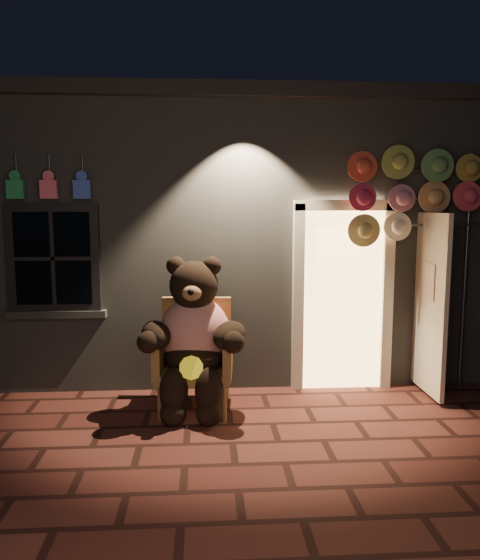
{
  "coord_description": "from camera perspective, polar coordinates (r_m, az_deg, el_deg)",
  "views": [
    {
      "loc": [
        -0.24,
        -4.67,
        2.13
      ],
      "look_at": [
        0.13,
        1.0,
        1.35
      ],
      "focal_mm": 35.0,
      "sensor_mm": 36.0,
      "label": 1
    }
  ],
  "objects": [
    {
      "name": "ground",
      "position": [
        5.14,
        -0.77,
        -16.67
      ],
      "size": [
        60.0,
        60.0,
        0.0
      ],
      "primitive_type": "plane",
      "color": "#5B2A22",
      "rests_on": "ground"
    },
    {
      "name": "shop_building",
      "position": [
        8.67,
        -2.18,
        5.2
      ],
      "size": [
        7.3,
        5.95,
        3.51
      ],
      "color": "slate",
      "rests_on": "ground"
    },
    {
      "name": "wicker_armchair",
      "position": [
        5.84,
        -4.72,
        -7.72
      ],
      "size": [
        0.84,
        0.76,
        1.14
      ],
      "rotation": [
        0.0,
        0.0,
        -0.08
      ],
      "color": "#A1723E",
      "rests_on": "ground"
    },
    {
      "name": "teddy_bear",
      "position": [
        5.64,
        -4.84,
        -5.91
      ],
      "size": [
        1.18,
        0.95,
        1.62
      ],
      "rotation": [
        0.0,
        0.0,
        -0.08
      ],
      "color": "red",
      "rests_on": "ground"
    },
    {
      "name": "hat_rack",
      "position": [
        6.38,
        17.56,
        8.5
      ],
      "size": [
        1.74,
        0.22,
        2.73
      ],
      "color": "#59595E",
      "rests_on": "ground"
    }
  ]
}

